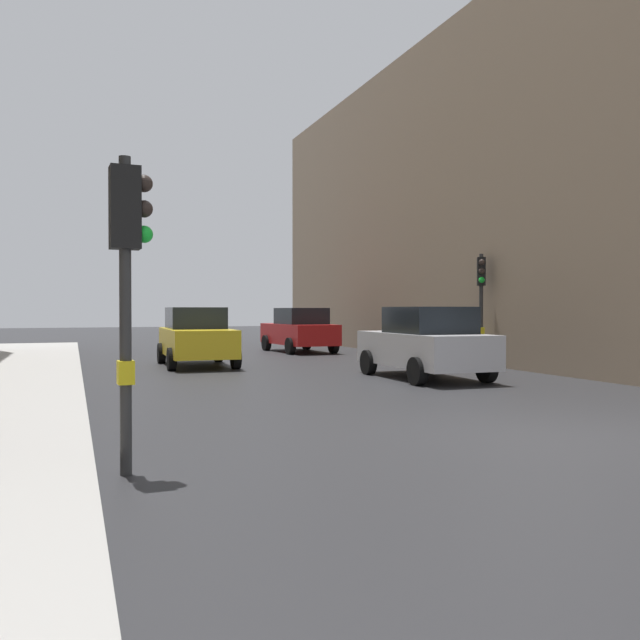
{
  "coord_description": "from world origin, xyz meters",
  "views": [
    {
      "loc": [
        -5.93,
        -7.36,
        1.69
      ],
      "look_at": [
        -0.56,
        7.16,
        1.45
      ],
      "focal_mm": 37.66,
      "sensor_mm": 36.0,
      "label": 1
    }
  ],
  "objects": [
    {
      "name": "traffic_light_near_left",
      "position": [
        -5.4,
        -0.28,
        2.24
      ],
      "size": [
        0.44,
        0.25,
        3.25
      ],
      "color": "#2D2D2D",
      "rests_on": "ground"
    },
    {
      "name": "car_silver_hatchback",
      "position": [
        2.18,
        7.13,
        0.88
      ],
      "size": [
        2.06,
        4.22,
        1.76
      ],
      "color": "#BCBCC1",
      "rests_on": "ground"
    },
    {
      "name": "traffic_light_mid_street",
      "position": [
        5.41,
        9.57,
        2.31
      ],
      "size": [
        0.36,
        0.45,
        3.34
      ],
      "color": "#2D2D2D",
      "rests_on": "ground"
    },
    {
      "name": "car_red_sedan",
      "position": [
        2.58,
        18.03,
        0.88
      ],
      "size": [
        2.23,
        4.31,
        1.76
      ],
      "color": "red",
      "rests_on": "ground"
    },
    {
      "name": "car_yellow_taxi",
      "position": [
        -2.44,
        12.82,
        0.88
      ],
      "size": [
        2.08,
        4.23,
        1.76
      ],
      "color": "yellow",
      "rests_on": "ground"
    },
    {
      "name": "building_facade_right",
      "position": [
        11.72,
        14.24,
        5.63
      ],
      "size": [
        12.0,
        28.83,
        11.27
      ],
      "primitive_type": "cube",
      "color": "gray",
      "rests_on": "ground"
    },
    {
      "name": "ground_plane",
      "position": [
        0.0,
        0.0,
        0.0
      ],
      "size": [
        120.0,
        120.0,
        0.0
      ],
      "primitive_type": "plane",
      "color": "#28282B"
    }
  ]
}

